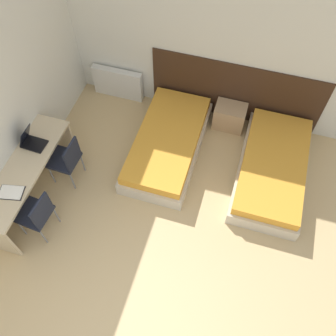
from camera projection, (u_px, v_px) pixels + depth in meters
The scene contains 13 objects.
ground_plane at pixel (119, 328), 4.59m from camera, with size 20.00×20.00×0.00m, color tan.
wall_back at pixel (202, 43), 5.45m from camera, with size 5.14×0.05×2.70m.
wall_left at pixel (7, 106), 4.78m from camera, with size 0.05×4.77×2.70m.
headboard_panel at pixel (235, 93), 5.99m from camera, with size 2.75×0.03×1.13m.
bed_near_window at pixel (168, 144), 5.89m from camera, with size 1.00×1.98×0.39m.
bed_near_door at pixel (272, 169), 5.64m from camera, with size 1.00×1.98×0.39m.
nightstand at pixel (230, 116), 6.17m from camera, with size 0.50×0.35×0.43m.
radiator at pixel (118, 83), 6.49m from camera, with size 0.88×0.12×0.57m.
desk at pixel (27, 175), 5.12m from camera, with size 0.51×1.84×0.75m.
chair_near_laptop at pixel (67, 159), 5.37m from camera, with size 0.42×0.42×0.86m.
chair_near_notebook at pixel (37, 213), 4.89m from camera, with size 0.43×0.43×0.86m.
laptop at pixel (31, 141), 5.14m from camera, with size 0.33×0.25×0.31m.
open_notebook at pixel (11, 192), 4.77m from camera, with size 0.35×0.27×0.02m.
Camera 1 is at (0.82, -0.66, 4.92)m, focal length 40.00 mm.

